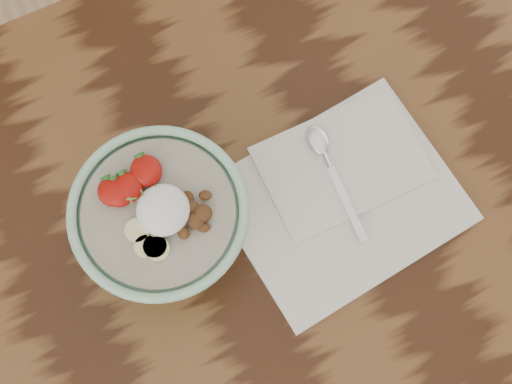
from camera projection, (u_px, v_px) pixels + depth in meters
table at (233, 283)px, 98.43cm from camera, size 160.00×90.00×75.00cm
breakfast_bowl at (162, 220)px, 84.04cm from camera, size 20.66×20.66×13.96cm
napkin at (342, 193)px, 91.50cm from camera, size 30.35×25.54×1.73cm
spoon at (325, 156)px, 91.43cm from camera, size 2.95×16.47×0.86cm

